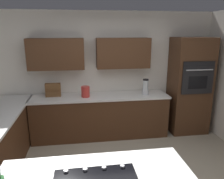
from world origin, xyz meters
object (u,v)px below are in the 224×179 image
at_px(wall_oven, 189,86).
at_px(kettle, 85,92).
at_px(spice_rack, 53,90).
at_px(blender, 145,88).

distance_m(wall_oven, kettle, 2.25).
bearing_deg(wall_oven, kettle, 1.02).
relative_size(spice_rack, kettle, 1.38).
bearing_deg(blender, kettle, 0.00).
bearing_deg(spice_rack, kettle, 169.20).
height_order(blender, spice_rack, blender).
bearing_deg(kettle, wall_oven, -178.98).
bearing_deg(wall_oven, blender, 2.29).
bearing_deg(blender, spice_rack, -3.73).
distance_m(wall_oven, spice_rack, 2.90).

